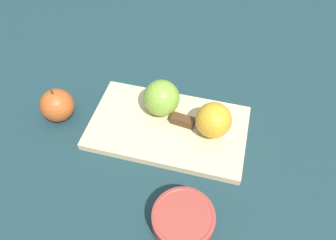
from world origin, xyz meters
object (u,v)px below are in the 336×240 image
apple_half_left (161,98)px  knife (187,122)px  bowl (183,220)px  apple_half_right (213,120)px  apple_whole (57,105)px

apple_half_left → knife: (0.07, -0.02, -0.03)m
knife → bowl: bowl is taller
apple_half_right → apple_whole: bearing=-11.3°
apple_half_right → knife: apple_half_right is taller
knife → apple_whole: apple_whole is taller
apple_half_right → bowl: apple_half_right is taller
apple_half_left → bowl: bearing=-147.4°
apple_half_right → apple_whole: 0.38m
apple_whole → apple_half_right: bearing=11.5°
apple_half_right → bowl: 0.23m
apple_half_right → bowl: size_ratio=0.68×
apple_half_right → bowl: (0.01, -0.23, -0.03)m
apple_half_left → bowl: 0.29m
apple_half_right → apple_whole: apple_half_right is taller
apple_half_right → apple_whole: size_ratio=0.88×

